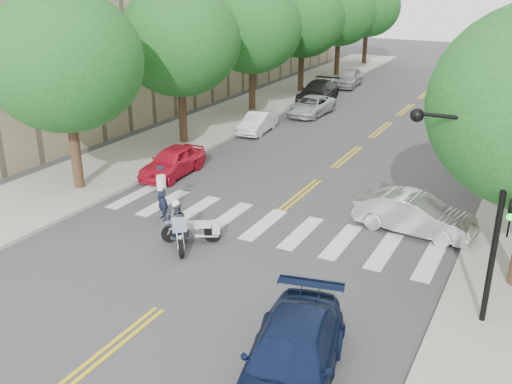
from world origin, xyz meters
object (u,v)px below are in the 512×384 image
Objects in this scene: sedan_blue at (291,359)px; motorcycle_police at (177,226)px; officer_standing at (162,199)px; motorcycle_parked at (197,229)px; convertible at (415,214)px.

motorcycle_police is at bearing 131.86° from sedan_blue.
motorcycle_police is 1.02× the size of officer_standing.
motorcycle_police is 0.91× the size of motorcycle_parked.
motorcycle_police is at bearing 117.76° from motorcycle_parked.
officer_standing is at bearing 130.50° from sedan_blue.
convertible is at bearing 54.42° from officer_standing.
motorcycle_police is 0.79m from motorcycle_parked.
sedan_blue reaches higher than convertible.
motorcycle_parked is at bearing 126.70° from sedan_blue.
motorcycle_police is at bearing 131.53° from convertible.
officer_standing is 9.42m from convertible.
officer_standing reaches higher than motorcycle_parked.
motorcycle_police is 8.57m from convertible.
motorcycle_parked is at bearing -165.06° from motorcycle_police.
motorcycle_parked is at bearing 129.56° from convertible.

